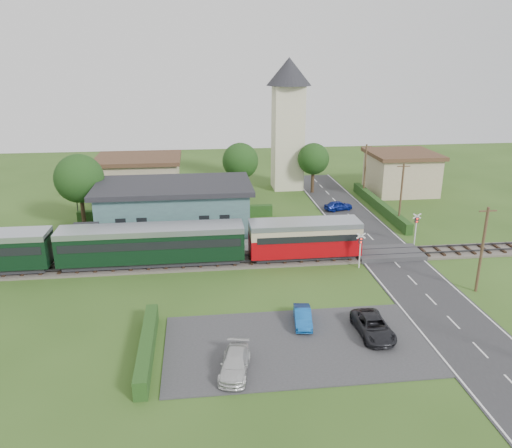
{
  "coord_description": "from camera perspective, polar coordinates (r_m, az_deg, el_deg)",
  "views": [
    {
      "loc": [
        -7.44,
        -39.57,
        17.85
      ],
      "look_at": [
        -2.25,
        4.0,
        2.95
      ],
      "focal_mm": 35.0,
      "sensor_mm": 36.0,
      "label": 1
    }
  ],
  "objects": [
    {
      "name": "streetlamp_west",
      "position": [
        63.09,
        -19.98,
        4.04
      ],
      "size": [
        0.3,
        0.3,
        5.15
      ],
      "color": "#3F3F47",
      "rests_on": "ground"
    },
    {
      "name": "car_on_road",
      "position": [
        60.95,
        9.39,
        2.1
      ],
      "size": [
        3.67,
        2.22,
        1.17
      ],
      "primitive_type": "imported",
      "rotation": [
        0.0,
        0.0,
        1.83
      ],
      "color": "navy",
      "rests_on": "road"
    },
    {
      "name": "house_west",
      "position": [
        66.73,
        -13.17,
        5.22
      ],
      "size": [
        10.8,
        8.8,
        5.5
      ],
      "color": "tan",
      "rests_on": "ground"
    },
    {
      "name": "tree_c",
      "position": [
        67.69,
        6.58,
        7.4
      ],
      "size": [
        4.2,
        4.2,
        6.78
      ],
      "color": "#332316",
      "rests_on": "ground"
    },
    {
      "name": "utility_pole_d",
      "position": [
        66.79,
        12.35,
        6.03
      ],
      "size": [
        1.4,
        0.22,
        7.0
      ],
      "color": "#473321",
      "rests_on": "ground"
    },
    {
      "name": "tree_a",
      "position": [
        56.42,
        -19.55,
        4.9
      ],
      "size": [
        5.2,
        5.2,
        8.0
      ],
      "color": "#332316",
      "rests_on": "ground"
    },
    {
      "name": "house_east",
      "position": [
        70.86,
        16.25,
        5.74
      ],
      "size": [
        8.8,
        8.8,
        5.5
      ],
      "color": "tan",
      "rests_on": "ground"
    },
    {
      "name": "church_tower",
      "position": [
        69.13,
        3.7,
        12.39
      ],
      "size": [
        6.0,
        6.0,
        17.6
      ],
      "color": "beige",
      "rests_on": "ground"
    },
    {
      "name": "road",
      "position": [
        46.77,
        15.72,
        -4.39
      ],
      "size": [
        6.0,
        70.0,
        0.05
      ],
      "primitive_type": "cube",
      "color": "#28282B",
      "rests_on": "ground"
    },
    {
      "name": "car_park",
      "position": [
        33.36,
        4.66,
        -13.58
      ],
      "size": [
        17.0,
        9.0,
        0.08
      ],
      "primitive_type": "cube",
      "color": "#333335",
      "rests_on": "ground"
    },
    {
      "name": "crossing_signal_near",
      "position": [
        44.41,
        11.85,
        -2.38
      ],
      "size": [
        0.84,
        0.28,
        3.28
      ],
      "color": "silver",
      "rests_on": "ground"
    },
    {
      "name": "hedge_station",
      "position": [
        57.75,
        -9.03,
        1.19
      ],
      "size": [
        22.0,
        0.8,
        1.3
      ],
      "primitive_type": "cube",
      "color": "#193814",
      "rests_on": "ground"
    },
    {
      "name": "train",
      "position": [
        45.04,
        -15.81,
        -2.35
      ],
      "size": [
        43.2,
        2.9,
        3.4
      ],
      "color": "#232328",
      "rests_on": "ground"
    },
    {
      "name": "hedge_carpark",
      "position": [
        32.72,
        -12.34,
        -13.55
      ],
      "size": [
        0.8,
        9.0,
        1.2
      ],
      "primitive_type": "cube",
      "color": "#193814",
      "rests_on": "ground"
    },
    {
      "name": "car_park_dark",
      "position": [
        34.82,
        13.24,
        -11.32
      ],
      "size": [
        2.1,
        4.44,
        1.22
      ],
      "primitive_type": "imported",
      "rotation": [
        0.0,
        0.0,
        0.02
      ],
      "color": "black",
      "rests_on": "car_park"
    },
    {
      "name": "crossing_deck",
      "position": [
        48.4,
        14.87,
        -3.26
      ],
      "size": [
        6.2,
        3.4,
        0.45
      ],
      "primitive_type": "cube",
      "color": "#333335",
      "rests_on": "ground"
    },
    {
      "name": "equipment_hut",
      "position": [
        48.74,
        -18.9,
        -1.59
      ],
      "size": [
        2.3,
        2.3,
        2.55
      ],
      "color": "beige",
      "rests_on": "platform"
    },
    {
      "name": "platform",
      "position": [
        48.18,
        -9.38,
        -2.96
      ],
      "size": [
        30.0,
        3.0,
        0.45
      ],
      "primitive_type": "cube",
      "color": "gray",
      "rests_on": "ground"
    },
    {
      "name": "ground",
      "position": [
        44.04,
        3.54,
        -5.19
      ],
      "size": [
        120.0,
        120.0,
        0.0
      ],
      "primitive_type": "plane",
      "color": "#2D4C19"
    },
    {
      "name": "car_park_silver",
      "position": [
        30.45,
        -2.42,
        -15.64
      ],
      "size": [
        2.38,
        4.21,
        1.15
      ],
      "primitive_type": "imported",
      "rotation": [
        0.0,
        0.0,
        -0.2
      ],
      "color": "silver",
      "rests_on": "car_park"
    },
    {
      "name": "pedestrian_far",
      "position": [
        48.74,
        -15.74,
        -1.7
      ],
      "size": [
        0.84,
        1.02,
        1.89
      ],
      "primitive_type": "imported",
      "rotation": [
        0.0,
        0.0,
        1.72
      ],
      "color": "gray",
      "rests_on": "platform"
    },
    {
      "name": "station_building",
      "position": [
        52.85,
        -9.29,
        1.84
      ],
      "size": [
        16.0,
        9.0,
        5.3
      ],
      "color": "#415E65",
      "rests_on": "ground"
    },
    {
      "name": "car_park_blue",
      "position": [
        35.33,
        5.36,
        -10.53
      ],
      "size": [
        1.54,
        3.38,
        1.08
      ],
      "primitive_type": "imported",
      "rotation": [
        0.0,
        0.0,
        -0.13
      ],
      "color": "#1151A1",
      "rests_on": "car_park"
    },
    {
      "name": "tree_b",
      "position": [
        64.1,
        -1.8,
        7.2
      ],
      "size": [
        4.6,
        4.6,
        7.34
      ],
      "color": "#332316",
      "rests_on": "ground"
    },
    {
      "name": "crossing_signal_far",
      "position": [
        51.21,
        17.84,
        -0.04
      ],
      "size": [
        0.84,
        0.28,
        3.28
      ],
      "color": "silver",
      "rests_on": "ground"
    },
    {
      "name": "hedge_roadside",
      "position": [
        62.08,
        13.91,
        2.06
      ],
      "size": [
        0.8,
        18.0,
        1.2
      ],
      "primitive_type": "cube",
      "color": "#193814",
      "rests_on": "ground"
    },
    {
      "name": "pedestrian_near",
      "position": [
        47.61,
        -0.33,
        -1.63
      ],
      "size": [
        0.6,
        0.4,
        1.62
      ],
      "primitive_type": "imported",
      "rotation": [
        0.0,
        0.0,
        3.17
      ],
      "color": "gray",
      "rests_on": "platform"
    },
    {
      "name": "utility_pole_c",
      "position": [
        55.93,
        16.25,
        3.27
      ],
      "size": [
        1.4,
        0.22,
        7.0
      ],
      "color": "#473321",
      "rests_on": "ground"
    },
    {
      "name": "streetlamp_east",
      "position": [
        72.11,
        12.41,
        6.47
      ],
      "size": [
        0.3,
        0.3,
        5.15
      ],
      "color": "#3F3F47",
      "rests_on": "ground"
    },
    {
      "name": "utility_pole_b",
      "position": [
        42.4,
        24.43,
        -2.6
      ],
      "size": [
        1.4,
        0.22,
        7.0
      ],
      "color": "#473321",
      "rests_on": "ground"
    },
    {
      "name": "railway_track",
      "position": [
        45.81,
        3.1,
        -4.05
      ],
      "size": [
        76.0,
        3.2,
        0.49
      ],
      "color": "#4C443D",
      "rests_on": "ground"
    }
  ]
}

